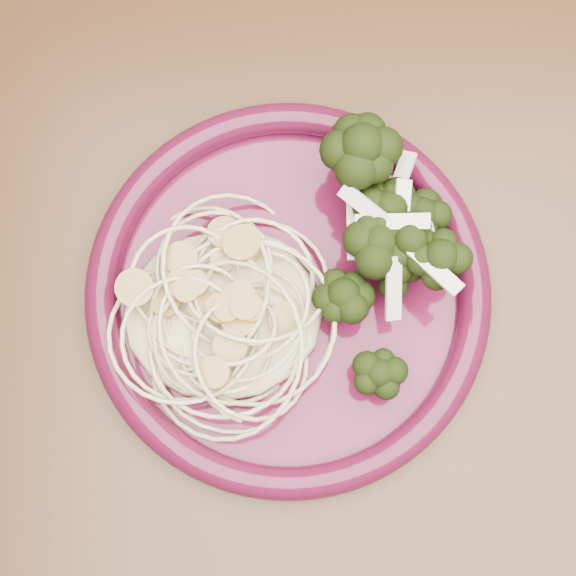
% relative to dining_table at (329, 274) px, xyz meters
% --- Properties ---
extents(dining_table, '(1.20, 0.80, 0.75)m').
position_rel_dining_table_xyz_m(dining_table, '(0.00, 0.00, 0.00)').
color(dining_table, '#472814').
rests_on(dining_table, ground).
extents(dinner_plate, '(0.32, 0.32, 0.02)m').
position_rel_dining_table_xyz_m(dinner_plate, '(-0.03, -0.04, 0.11)').
color(dinner_plate, '#4C0C24').
rests_on(dinner_plate, dining_table).
extents(spaghetti_pile, '(0.15, 0.14, 0.03)m').
position_rel_dining_table_xyz_m(spaghetti_pile, '(-0.07, -0.05, 0.12)').
color(spaghetti_pile, beige).
rests_on(spaghetti_pile, dinner_plate).
extents(scallop_cluster, '(0.14, 0.14, 0.04)m').
position_rel_dining_table_xyz_m(scallop_cluster, '(-0.07, -0.05, 0.15)').
color(scallop_cluster, '#AB8942').
rests_on(scallop_cluster, spaghetti_pile).
extents(broccoli_pile, '(0.13, 0.16, 0.05)m').
position_rel_dining_table_xyz_m(broccoli_pile, '(0.02, -0.02, 0.13)').
color(broccoli_pile, black).
rests_on(broccoli_pile, dinner_plate).
extents(onion_garnish, '(0.09, 0.10, 0.05)m').
position_rel_dining_table_xyz_m(onion_garnish, '(0.02, -0.02, 0.16)').
color(onion_garnish, beige).
rests_on(onion_garnish, broccoli_pile).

